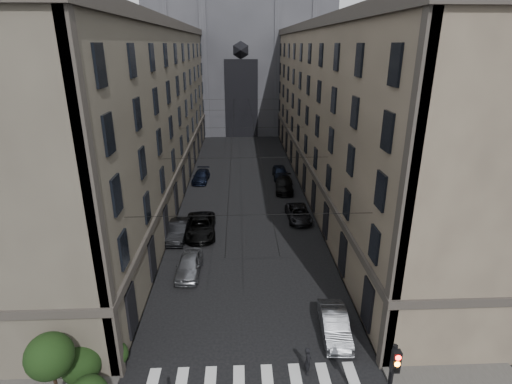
{
  "coord_description": "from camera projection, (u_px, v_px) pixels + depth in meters",
  "views": [
    {
      "loc": [
        -0.56,
        -10.58,
        16.54
      ],
      "look_at": [
        0.43,
        11.99,
        8.14
      ],
      "focal_mm": 28.0,
      "sensor_mm": 36.0,
      "label": 1
    }
  ],
  "objects": [
    {
      "name": "sidewalk_left",
      "position": [
        159.0,
        187.0,
        48.95
      ],
      "size": [
        7.0,
        80.0,
        0.15
      ],
      "primitive_type": "cube",
      "color": "#383533",
      "rests_on": "ground"
    },
    {
      "name": "sidewalk_right",
      "position": [
        328.0,
        184.0,
        49.81
      ],
      "size": [
        7.0,
        80.0,
        0.15
      ],
      "primitive_type": "cube",
      "color": "#383533",
      "rests_on": "ground"
    },
    {
      "name": "building_left",
      "position": [
        126.0,
        111.0,
        45.6
      ],
      "size": [
        13.6,
        60.6,
        18.85
      ],
      "color": "#4A4339",
      "rests_on": "ground"
    },
    {
      "name": "building_right",
      "position": [
        358.0,
        109.0,
        46.69
      ],
      "size": [
        13.6,
        60.6,
        18.85
      ],
      "color": "brown",
      "rests_on": "ground"
    },
    {
      "name": "gothic_tower",
      "position": [
        240.0,
        37.0,
        79.67
      ],
      "size": [
        35.0,
        23.0,
        58.0
      ],
      "color": "#2D2D33",
      "rests_on": "ground"
    },
    {
      "name": "traffic_light_right",
      "position": [
        391.0,
        384.0,
        16.58
      ],
      "size": [
        0.34,
        0.5,
        5.2
      ],
      "color": "black",
      "rests_on": "ground"
    },
    {
      "name": "shrub_cluster",
      "position": [
        75.0,
        367.0,
        19.4
      ],
      "size": [
        3.9,
        4.4,
        3.9
      ],
      "color": "black",
      "rests_on": "sidewalk_left"
    },
    {
      "name": "tram_wires",
      "position": [
        244.0,
        129.0,
        46.53
      ],
      "size": [
        14.0,
        60.0,
        0.43
      ],
      "color": "black",
      "rests_on": "ground"
    },
    {
      "name": "car_left_near",
      "position": [
        189.0,
        265.0,
        30.36
      ],
      "size": [
        2.0,
        4.56,
        1.53
      ],
      "primitive_type": "imported",
      "rotation": [
        0.0,
        0.0,
        -0.04
      ],
      "color": "slate",
      "rests_on": "ground"
    },
    {
      "name": "car_left_midnear",
      "position": [
        178.0,
        231.0,
        35.88
      ],
      "size": [
        1.87,
        4.73,
        1.53
      ],
      "primitive_type": "imported",
      "rotation": [
        0.0,
        0.0,
        -0.06
      ],
      "color": "black",
      "rests_on": "ground"
    },
    {
      "name": "car_left_midfar",
      "position": [
        201.0,
        226.0,
        36.65
      ],
      "size": [
        2.96,
        5.92,
        1.61
      ],
      "primitive_type": "imported",
      "rotation": [
        0.0,
        0.0,
        0.05
      ],
      "color": "black",
      "rests_on": "ground"
    },
    {
      "name": "car_left_far",
      "position": [
        201.0,
        176.0,
        50.91
      ],
      "size": [
        2.2,
        4.76,
        1.35
      ],
      "primitive_type": "imported",
      "rotation": [
        0.0,
        0.0,
        -0.07
      ],
      "color": "black",
      "rests_on": "ground"
    },
    {
      "name": "car_right_near",
      "position": [
        334.0,
        325.0,
        23.92
      ],
      "size": [
        1.8,
        4.52,
        1.46
      ],
      "primitive_type": "imported",
      "rotation": [
        0.0,
        0.0,
        -0.06
      ],
      "color": "slate",
      "rests_on": "ground"
    },
    {
      "name": "car_right_midnear",
      "position": [
        298.0,
        213.0,
        39.77
      ],
      "size": [
        2.35,
        4.86,
        1.33
      ],
      "primitive_type": "imported",
      "rotation": [
        0.0,
        0.0,
        0.03
      ],
      "color": "black",
      "rests_on": "ground"
    },
    {
      "name": "car_right_midfar",
      "position": [
        284.0,
        185.0,
        47.62
      ],
      "size": [
        2.5,
        5.28,
        1.49
      ],
      "primitive_type": "imported",
      "rotation": [
        0.0,
        0.0,
        -0.08
      ],
      "color": "black",
      "rests_on": "ground"
    },
    {
      "name": "car_right_far",
      "position": [
        280.0,
        172.0,
        52.05
      ],
      "size": [
        1.88,
        4.64,
        1.58
      ],
      "primitive_type": "imported",
      "rotation": [
        0.0,
        0.0,
        0.0
      ],
      "color": "black",
      "rests_on": "ground"
    },
    {
      "name": "pedestrian",
      "position": [
        308.0,
        361.0,
        21.09
      ],
      "size": [
        0.46,
        0.64,
        1.63
      ],
      "primitive_type": "imported",
      "rotation": [
        0.0,
        0.0,
        1.44
      ],
      "color": "black",
      "rests_on": "ground"
    }
  ]
}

